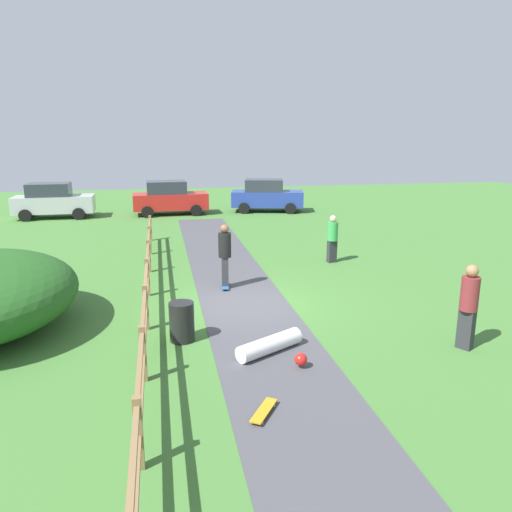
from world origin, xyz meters
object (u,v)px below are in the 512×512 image
at_px(skater_fallen, 272,346).
at_px(skateboard_loose, 264,411).
at_px(trash_bin, 182,322).
at_px(skater_riding, 225,252).
at_px(parked_car_red, 169,198).
at_px(bystander_green, 332,237).
at_px(parked_car_blue, 267,195).
at_px(parked_car_silver, 53,201).
at_px(bystander_maroon, 469,303).

xyz_separation_m(skater_fallen, skateboard_loose, (-0.65, -2.24, -0.11)).
xyz_separation_m(trash_bin, skater_riding, (1.48, 3.67, 0.66)).
height_order(skater_fallen, parked_car_red, parked_car_red).
bearing_deg(parked_car_red, bystander_green, -65.85).
height_order(parked_car_blue, parked_car_silver, same).
height_order(skater_riding, parked_car_blue, skater_riding).
xyz_separation_m(bystander_green, parked_car_red, (-5.46, 12.18, 0.01)).
relative_size(trash_bin, skater_riding, 0.46).
distance_m(skater_riding, parked_car_red, 14.57).
bearing_deg(parked_car_silver, skater_riding, -62.47).
bearing_deg(bystander_green, trash_bin, -133.37).
distance_m(skateboard_loose, bystander_maroon, 5.22).
height_order(skateboard_loose, parked_car_silver, parked_car_silver).
bearing_deg(skater_riding, skateboard_loose, -92.50).
relative_size(parked_car_blue, parked_car_silver, 1.06).
height_order(trash_bin, parked_car_red, parked_car_red).
height_order(skater_riding, parked_car_red, skater_riding).
distance_m(skater_riding, skater_fallen, 4.88).
xyz_separation_m(trash_bin, bystander_green, (5.68, 6.01, 0.50)).
distance_m(trash_bin, skater_riding, 4.01).
bearing_deg(parked_car_blue, skateboard_loose, -102.44).
bearing_deg(parked_car_silver, parked_car_red, -0.01).
height_order(trash_bin, bystander_green, bystander_green).
xyz_separation_m(skater_riding, skater_fallen, (0.35, -4.78, -0.91)).
bearing_deg(skateboard_loose, bystander_green, 64.27).
bearing_deg(skater_riding, parked_car_silver, 117.53).
height_order(skater_fallen, parked_car_silver, parked_car_silver).
xyz_separation_m(parked_car_blue, parked_car_red, (-5.70, -0.01, 0.00)).
height_order(trash_bin, skater_riding, skater_riding).
height_order(bystander_maroon, bystander_green, bystander_maroon).
relative_size(parked_car_silver, parked_car_red, 0.99).
height_order(skater_fallen, parked_car_blue, parked_car_blue).
bearing_deg(parked_car_silver, parked_car_blue, 0.06).
relative_size(bystander_maroon, parked_car_red, 0.44).
relative_size(skater_riding, parked_car_silver, 0.46).
relative_size(bystander_green, parked_car_silver, 0.41).
distance_m(skater_fallen, bystander_green, 8.14).
bearing_deg(skateboard_loose, skater_riding, 87.50).
xyz_separation_m(skateboard_loose, bystander_green, (4.51, 9.36, 0.86)).
bearing_deg(skater_riding, bystander_green, 29.10).
height_order(bystander_green, parked_car_silver, parked_car_silver).
height_order(parked_car_silver, parked_car_red, same).
relative_size(trash_bin, bystander_green, 0.52).
xyz_separation_m(skater_riding, parked_car_silver, (-7.57, 14.52, -0.15)).
bearing_deg(parked_car_red, skater_riding, -85.06).
bearing_deg(bystander_green, parked_car_blue, 88.87).
xyz_separation_m(trash_bin, skater_fallen, (1.82, -1.11, -0.25)).
height_order(skater_riding, bystander_green, skater_riding).
bearing_deg(parked_car_red, trash_bin, -90.70).
bearing_deg(parked_car_blue, skater_riding, -107.01).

